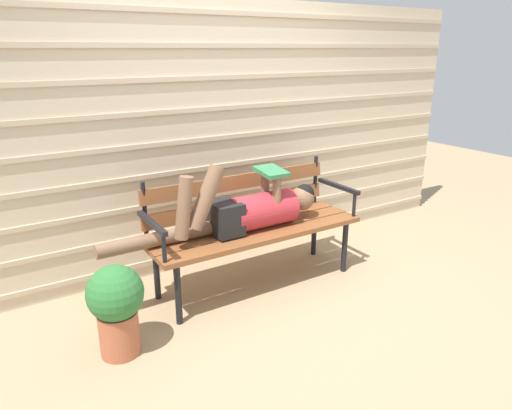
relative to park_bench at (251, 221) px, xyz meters
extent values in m
plane|color=tan|center=(0.00, -0.15, -0.50)|extent=(12.00, 12.00, 0.00)
cube|color=beige|center=(0.00, 0.53, 0.55)|extent=(5.19, 0.06, 2.11)
cube|color=#C1AD8E|center=(0.00, 0.50, -0.38)|extent=(5.19, 0.02, 0.04)
cube|color=#C1AD8E|center=(0.00, 0.50, -0.15)|extent=(5.19, 0.02, 0.04)
cube|color=#C1AD8E|center=(0.00, 0.50, 0.08)|extent=(5.19, 0.02, 0.04)
cube|color=#C1AD8E|center=(0.00, 0.50, 0.32)|extent=(5.19, 0.02, 0.04)
cube|color=#C1AD8E|center=(0.00, 0.50, 0.55)|extent=(5.19, 0.02, 0.04)
cube|color=#C1AD8E|center=(0.00, 0.50, 0.79)|extent=(5.19, 0.02, 0.04)
cube|color=#C1AD8E|center=(0.00, 0.50, 1.02)|extent=(5.19, 0.02, 0.04)
cube|color=#C1AD8E|center=(0.00, 0.50, 1.26)|extent=(5.19, 0.02, 0.04)
cube|color=#C1AD8E|center=(0.00, 0.50, 1.49)|extent=(5.19, 0.02, 0.04)
cube|color=brown|center=(0.00, -0.24, -0.05)|extent=(1.64, 0.16, 0.04)
cube|color=brown|center=(0.00, -0.07, -0.05)|extent=(1.64, 0.16, 0.04)
cube|color=brown|center=(0.00, 0.10, -0.05)|extent=(1.64, 0.16, 0.04)
cube|color=brown|center=(0.00, 0.18, 0.08)|extent=(1.58, 0.05, 0.11)
cube|color=brown|center=(0.00, 0.18, 0.26)|extent=(1.58, 0.05, 0.11)
cylinder|color=black|center=(-0.76, 0.18, 0.17)|extent=(0.03, 0.03, 0.41)
cylinder|color=black|center=(0.76, 0.18, 0.17)|extent=(0.03, 0.03, 0.41)
cylinder|color=black|center=(-0.72, -0.27, -0.29)|extent=(0.04, 0.04, 0.43)
cylinder|color=black|center=(0.72, -0.27, -0.29)|extent=(0.04, 0.04, 0.43)
cylinder|color=black|center=(-0.72, 0.12, -0.29)|extent=(0.04, 0.04, 0.43)
cylinder|color=black|center=(0.72, 0.12, -0.29)|extent=(0.04, 0.04, 0.43)
cube|color=black|center=(-0.80, -0.07, 0.16)|extent=(0.04, 0.47, 0.03)
cylinder|color=black|center=(-0.80, -0.27, 0.06)|extent=(0.03, 0.03, 0.20)
cube|color=black|center=(0.80, -0.07, 0.16)|extent=(0.04, 0.47, 0.03)
cylinder|color=black|center=(0.80, -0.27, 0.06)|extent=(0.03, 0.03, 0.20)
cylinder|color=#B72D38|center=(0.06, -0.07, 0.09)|extent=(0.50, 0.26, 0.26)
cube|color=black|center=(-0.26, -0.07, 0.09)|extent=(0.20, 0.25, 0.23)
sphere|color=brown|center=(0.43, -0.07, 0.12)|extent=(0.19, 0.19, 0.19)
sphere|color=black|center=(0.45, -0.07, 0.16)|extent=(0.16, 0.16, 0.16)
cylinder|color=brown|center=(-0.43, -0.13, 0.29)|extent=(0.29, 0.11, 0.44)
cylinder|color=brown|center=(-0.59, -0.13, 0.25)|extent=(0.15, 0.09, 0.43)
cylinder|color=brown|center=(-0.75, -0.01, 0.02)|extent=(0.82, 0.10, 0.10)
cylinder|color=brown|center=(0.13, -0.15, 0.23)|extent=(0.06, 0.06, 0.27)
cylinder|color=brown|center=(0.13, 0.01, 0.23)|extent=(0.06, 0.06, 0.27)
cube|color=#337A4C|center=(0.13, -0.07, 0.38)|extent=(0.19, 0.26, 0.05)
cylinder|color=#AD5B3D|center=(-1.15, -0.37, -0.36)|extent=(0.23, 0.23, 0.27)
sphere|color=#2D7033|center=(-1.15, -0.37, -0.10)|extent=(0.33, 0.33, 0.33)
camera|label=1|loc=(-1.73, -2.83, 1.24)|focal=32.85mm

